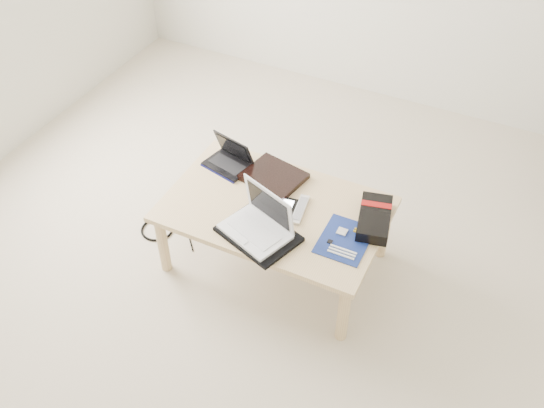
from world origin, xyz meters
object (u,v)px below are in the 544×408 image
at_px(netbook, 229,160).
at_px(white_laptop, 259,223).
at_px(gpu_box, 374,218).
at_px(coffee_table, 275,214).

distance_m(netbook, white_laptop, 0.54).
height_order(white_laptop, gpu_box, white_laptop).
relative_size(netbook, gpu_box, 0.85).
height_order(netbook, gpu_box, netbook).
xyz_separation_m(netbook, white_laptop, (0.37, -0.38, 0.03)).
height_order(coffee_table, netbook, netbook).
xyz_separation_m(coffee_table, white_laptop, (0.01, -0.19, 0.11)).
relative_size(white_laptop, gpu_box, 1.14).
bearing_deg(gpu_box, white_laptop, -147.38).
bearing_deg(gpu_box, coffee_table, -166.99).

